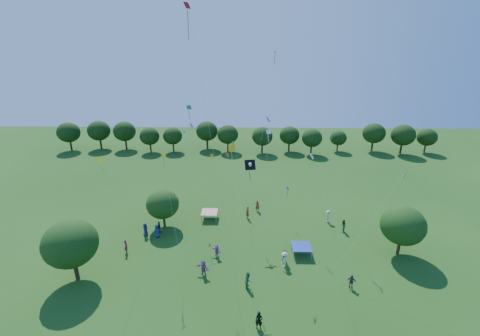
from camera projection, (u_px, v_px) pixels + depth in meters
name	position (u px, v px, depth m)	size (l,w,h in m)	color
near_tree_west	(70.00, 244.00, 32.00)	(5.34, 5.34, 6.74)	#422B19
near_tree_north	(163.00, 204.00, 42.33)	(4.29, 4.29, 5.29)	#422B19
near_tree_east	(403.00, 226.00, 36.26)	(4.90, 4.90, 6.05)	#422B19
treeline	(236.00, 134.00, 74.51)	(88.01, 8.77, 6.77)	#422B19
tent_red_stripe	(209.00, 212.00, 45.15)	(2.20, 2.20, 1.10)	red
tent_blue	(301.00, 247.00, 37.22)	(2.20, 2.20, 1.10)	#1833A0
man_in_black	(259.00, 320.00, 27.29)	(0.64, 0.41, 1.72)	black
crowd_person_0	(284.00, 256.00, 35.87)	(0.81, 0.44, 1.64)	navy
crowd_person_1	(126.00, 246.00, 37.59)	(0.65, 0.42, 1.74)	#9D1C41
crowd_person_2	(248.00, 280.00, 32.09)	(0.88, 0.47, 1.78)	#285E3F
crowd_person_3	(328.00, 216.00, 44.27)	(1.18, 0.53, 1.80)	#BFB899
crowd_person_4	(351.00, 282.00, 32.01)	(0.91, 0.41, 1.55)	#3D3331
crowd_person_5	(217.00, 251.00, 36.91)	(1.48, 0.53, 1.58)	#A05D99
crowd_person_6	(145.00, 230.00, 41.04)	(0.88, 0.48, 1.78)	navy
crowd_person_7	(247.00, 213.00, 45.26)	(0.69, 0.44, 1.84)	maroon
crowd_person_8	(343.00, 226.00, 41.93)	(0.87, 0.47, 1.76)	#26592E
crowd_person_9	(284.00, 259.00, 35.15)	(1.20, 0.54, 1.83)	beige
crowd_person_10	(159.00, 227.00, 41.76)	(0.95, 0.43, 1.63)	#38332D
crowd_person_11	(203.00, 268.00, 33.87)	(1.65, 0.59, 1.77)	#8D5280
crowd_person_12	(157.00, 231.00, 40.74)	(0.84, 0.46, 1.71)	navy
crowd_person_13	(257.00, 206.00, 47.36)	(0.64, 0.41, 1.73)	maroon
pirate_kite	(250.00, 166.00, 38.80)	(3.69, 6.76, 8.65)	black
red_high_kite	(195.00, 53.00, 35.42)	(4.98, 5.91, 26.09)	red
small_kite_0	(391.00, 192.00, 31.03)	(6.24, 1.51, 10.73)	red
small_kite_1	(221.00, 170.00, 45.03)	(5.63, 3.24, 7.44)	orange
small_kite_2	(112.00, 180.00, 30.85)	(1.75, 5.82, 11.98)	#D0FC16
small_kite_3	(188.00, 128.00, 41.59)	(1.15, 6.00, 14.45)	#167937
small_kite_4	(284.00, 193.00, 43.22)	(3.78, 1.22, 3.91)	#126AB9
small_kite_5	(190.00, 143.00, 43.61)	(1.05, 7.49, 11.72)	#8D1892
small_kite_6	(268.00, 145.00, 42.95)	(0.85, 3.13, 11.20)	white
small_kite_7	(332.00, 143.00, 38.15)	(0.86, 1.85, 13.07)	#0BA5A4
small_kite_8	(233.00, 169.00, 39.89)	(3.21, 3.56, 9.63)	#C6570B
small_kite_9	(167.00, 179.00, 32.82)	(1.72, 2.64, 11.46)	yellow
small_kite_10	(232.00, 164.00, 32.65)	(0.74, 1.03, 12.33)	gold
small_kite_11	(237.00, 159.00, 45.65)	(2.95, 4.86, 8.89)	#1E961B
small_kite_12	(267.00, 106.00, 43.40)	(3.31, 5.61, 21.13)	blue
small_kite_13	(267.00, 146.00, 35.00)	(0.67, 1.40, 14.48)	#831569
small_kite_14	(317.00, 181.00, 30.53)	(3.47, 1.27, 12.11)	silver
small_kite_15	(183.00, 158.00, 40.60)	(1.07, 3.02, 11.71)	#0C7ABB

